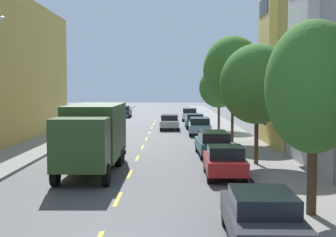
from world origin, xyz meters
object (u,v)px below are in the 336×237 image
moving_silver_sedan (169,122)px  parked_wagon_teal (213,143)px  street_tree_nearest (314,87)px  parked_hatchback_red (225,161)px  parked_wagon_white (190,114)px  parked_sedan_charcoal (261,216)px  delivery_box_truck (94,134)px  parked_pickup_orange (80,135)px  parked_wagon_navy (124,111)px  street_tree_second (257,84)px  street_tree_third (233,71)px  parked_suv_champagne (106,120)px  street_tree_farthest (219,87)px  parked_sedan_forest (195,121)px  parked_wagon_sky (199,126)px

moving_silver_sedan → parked_wagon_teal: bearing=-81.2°
street_tree_nearest → parked_hatchback_red: size_ratio=1.51×
parked_wagon_white → parked_sedan_charcoal: bearing=-89.8°
delivery_box_truck → parked_wagon_white: (6.01, 34.75, -1.07)m
parked_pickup_orange → parked_wagon_navy: bearing=90.3°
street_tree_second → delivery_box_truck: street_tree_second is taller
parked_pickup_orange → delivery_box_truck: bearing=-74.9°
delivery_box_truck → parked_wagon_teal: delivery_box_truck is taller
street_tree_second → parked_wagon_navy: bearing=105.4°
street_tree_second → street_tree_third: bearing=90.0°
parked_wagon_navy → parked_suv_champagne: parked_suv_champagne is taller
street_tree_third → parked_hatchback_red: bearing=-98.9°
delivery_box_truck → street_tree_farthest: bearing=68.6°
delivery_box_truck → parked_sedan_charcoal: delivery_box_truck is taller
parked_wagon_navy → moving_silver_sedan: size_ratio=1.05×
street_tree_third → parked_wagon_white: (-2.19, 23.50, -4.47)m
parked_wagon_navy → street_tree_third: bearing=-69.9°
street_tree_second → parked_suv_champagne: 23.27m
street_tree_second → parked_hatchback_red: 5.03m
street_tree_second → street_tree_farthest: size_ratio=1.07×
street_tree_third → parked_hatchback_red: size_ratio=1.90×
street_tree_third → parked_wagon_white: bearing=95.3°
street_tree_farthest → parked_wagon_white: size_ratio=1.23×
parked_wagon_white → parked_sedan_forest: bearing=-89.5°
delivery_box_truck → parked_pickup_orange: bearing=105.1°
parked_wagon_sky → moving_silver_sedan: parked_wagon_sky is taller
street_tree_nearest → delivery_box_truck: (-8.20, 8.09, -2.26)m
street_tree_nearest → parked_wagon_white: bearing=92.9°
street_tree_third → parked_wagon_sky: (-2.00, 6.37, -4.47)m
street_tree_third → street_tree_farthest: street_tree_third is taller
street_tree_second → street_tree_farthest: 19.34m
parked_wagon_navy → street_tree_second: bearing=-74.6°
street_tree_third → delivery_box_truck: (-8.20, -11.24, -3.40)m
street_tree_third → parked_sedan_charcoal: bearing=-95.3°
street_tree_nearest → street_tree_second: size_ratio=0.98×
delivery_box_truck → parked_sedan_forest: bearing=75.8°
street_tree_second → parked_sedan_charcoal: bearing=-99.6°
delivery_box_truck → parked_wagon_navy: delivery_box_truck is taller
street_tree_nearest → parked_sedan_charcoal: (-2.03, -2.39, -3.39)m
street_tree_second → street_tree_farthest: street_tree_second is taller
parked_wagon_navy → parked_wagon_sky: bearing=-69.2°
parked_wagon_navy → parked_wagon_teal: 36.81m
street_tree_third → parked_sedan_forest: size_ratio=1.69×
parked_sedan_forest → parked_wagon_white: (-0.10, 10.63, 0.05)m
parked_wagon_white → parked_wagon_sky: same height
street_tree_farthest → parked_wagon_white: bearing=99.0°
delivery_box_truck → parked_sedan_charcoal: bearing=-59.5°
street_tree_third → parked_suv_champagne: (-10.64, 10.76, -4.29)m
parked_wagon_teal → parked_pickup_orange: bearing=155.5°
parked_wagon_navy → parked_sedan_charcoal: 52.18m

